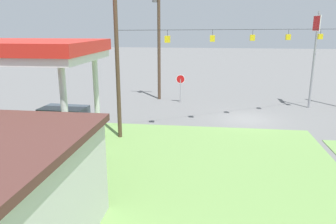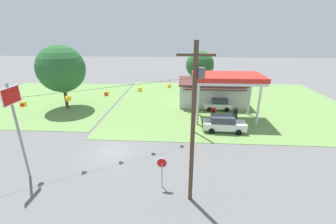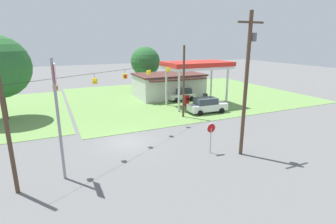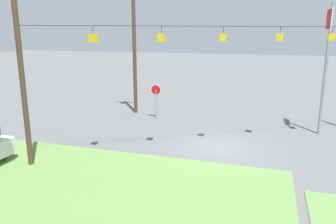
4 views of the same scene
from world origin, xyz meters
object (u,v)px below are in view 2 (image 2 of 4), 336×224
(fuel_pump_near, at_px, (213,114))
(car_at_pumps_front, at_px, (224,123))
(gas_station_canopy, at_px, (227,79))
(stop_sign_overhead, at_px, (15,115))
(tree_behind_station, at_px, (200,65))
(tree_west_verge, at_px, (61,69))
(gas_station_store, at_px, (211,92))
(car_at_pumps_rear, at_px, (218,104))
(stop_sign_roadside, at_px, (162,166))
(fuel_pump_far, at_px, (235,114))
(utility_pole_main, at_px, (194,121))

(fuel_pump_near, relative_size, car_at_pumps_front, 0.32)
(gas_station_canopy, relative_size, stop_sign_overhead, 1.12)
(tree_behind_station, bearing_deg, stop_sign_overhead, -119.58)
(tree_west_verge, bearing_deg, car_at_pumps_front, -16.95)
(gas_station_canopy, xyz_separation_m, tree_west_verge, (-22.98, 3.05, 0.51))
(gas_station_store, xyz_separation_m, fuel_pump_near, (-0.51, -7.04, -1.11))
(car_at_pumps_rear, xyz_separation_m, stop_sign_overhead, (-17.52, -17.34, 4.48))
(stop_sign_roadside, xyz_separation_m, stop_sign_overhead, (-10.83, 0.55, 3.60))
(car_at_pumps_front, height_order, tree_west_verge, tree_west_verge)
(stop_sign_overhead, bearing_deg, tree_behind_station, 60.42)
(fuel_pump_far, distance_m, utility_pole_main, 17.36)
(utility_pole_main, bearing_deg, gas_station_store, 80.05)
(gas_station_store, relative_size, car_at_pumps_rear, 2.54)
(gas_station_store, relative_size, stop_sign_overhead, 1.34)
(stop_sign_roadside, xyz_separation_m, utility_pole_main, (2.13, -1.17, 4.17))
(fuel_pump_far, relative_size, car_at_pumps_front, 0.32)
(stop_sign_overhead, bearing_deg, utility_pole_main, -7.58)
(stop_sign_roadside, bearing_deg, gas_station_canopy, -116.28)
(fuel_pump_near, bearing_deg, tree_behind_station, 94.39)
(gas_station_store, bearing_deg, stop_sign_overhead, -129.31)
(fuel_pump_far, height_order, car_at_pumps_rear, car_at_pumps_rear)
(fuel_pump_near, bearing_deg, utility_pole_main, -102.55)
(gas_station_canopy, distance_m, fuel_pump_near, 4.92)
(stop_sign_roadside, relative_size, stop_sign_overhead, 0.32)
(gas_station_canopy, relative_size, tree_west_verge, 0.93)
(tree_behind_station, bearing_deg, tree_west_verge, -153.14)
(car_at_pumps_rear, bearing_deg, tree_west_verge, 0.50)
(stop_sign_overhead, bearing_deg, gas_station_canopy, 37.33)
(stop_sign_overhead, height_order, tree_west_verge, tree_west_verge)
(fuel_pump_near, relative_size, tree_behind_station, 0.20)
(gas_station_canopy, height_order, utility_pole_main, utility_pole_main)
(tree_west_verge, bearing_deg, car_at_pumps_rear, 1.80)
(car_at_pumps_rear, bearing_deg, fuel_pump_near, 71.58)
(fuel_pump_far, distance_m, stop_sign_overhead, 24.02)
(car_at_pumps_front, xyz_separation_m, stop_sign_overhead, (-17.13, -9.83, 4.44))
(stop_sign_overhead, relative_size, tree_west_verge, 0.83)
(gas_station_store, height_order, tree_west_verge, tree_west_verge)
(gas_station_store, xyz_separation_m, fuel_pump_far, (2.37, -7.04, -1.11))
(fuel_pump_near, distance_m, stop_sign_overhead, 21.77)
(car_at_pumps_rear, bearing_deg, stop_sign_overhead, 43.40)
(gas_station_store, xyz_separation_m, stop_sign_overhead, (-16.88, -20.62, 3.56))
(car_at_pumps_rear, distance_m, stop_sign_overhead, 25.05)
(utility_pole_main, bearing_deg, tree_west_verge, 134.66)
(gas_station_canopy, height_order, car_at_pumps_rear, gas_station_canopy)
(gas_station_store, height_order, fuel_pump_near, gas_station_store)
(stop_sign_roadside, bearing_deg, tree_west_verge, -47.03)
(gas_station_store, relative_size, utility_pole_main, 0.97)
(stop_sign_roadside, bearing_deg, fuel_pump_far, -120.79)
(fuel_pump_near, height_order, car_at_pumps_front, car_at_pumps_front)
(fuel_pump_near, bearing_deg, stop_sign_overhead, -140.32)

